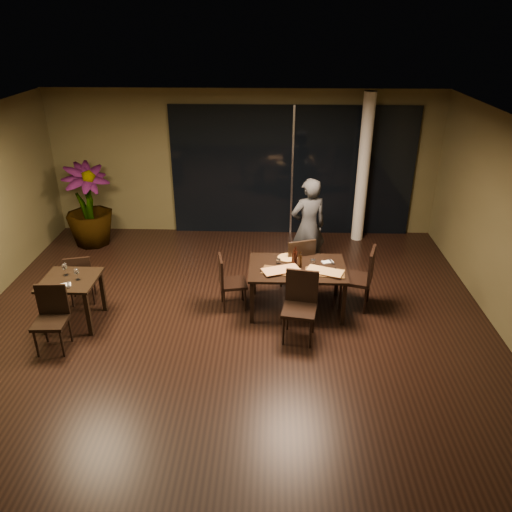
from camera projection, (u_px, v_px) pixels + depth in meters
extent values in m
plane|color=black|center=(230.00, 336.00, 7.38)|extent=(8.00, 8.00, 0.00)
cube|color=#4C4628|center=(244.00, 163.00, 10.37)|extent=(8.00, 0.10, 3.00)
cube|color=silver|center=(225.00, 130.00, 6.06)|extent=(8.00, 8.00, 0.04)
cube|color=black|center=(292.00, 172.00, 10.32)|extent=(5.00, 0.06, 2.70)
cylinder|color=silver|center=(363.00, 170.00, 9.93)|extent=(0.24, 0.24, 3.00)
cube|color=black|center=(297.00, 268.00, 7.75)|extent=(1.50, 1.00, 0.04)
cube|color=black|center=(252.00, 303.00, 7.54)|extent=(0.06, 0.06, 0.71)
cube|color=black|center=(344.00, 304.00, 7.50)|extent=(0.06, 0.06, 0.71)
cube|color=black|center=(254.00, 275.00, 8.33)|extent=(0.06, 0.06, 0.71)
cube|color=black|center=(337.00, 277.00, 8.29)|extent=(0.06, 0.06, 0.71)
cube|color=black|center=(70.00, 280.00, 7.40)|extent=(0.80, 0.80, 0.04)
cube|color=black|center=(42.00, 313.00, 7.27)|extent=(0.06, 0.06, 0.71)
cube|color=black|center=(88.00, 314.00, 7.25)|extent=(0.06, 0.06, 0.71)
cube|color=black|center=(60.00, 290.00, 7.88)|extent=(0.06, 0.06, 0.71)
cube|color=black|center=(103.00, 291.00, 7.86)|extent=(0.06, 0.06, 0.71)
cube|color=black|center=(296.00, 265.00, 8.40)|extent=(0.60, 0.60, 0.05)
cylinder|color=black|center=(302.00, 271.00, 8.72)|extent=(0.04, 0.04, 0.48)
cylinder|color=black|center=(281.00, 274.00, 8.62)|extent=(0.04, 0.04, 0.48)
cylinder|color=black|center=(310.00, 281.00, 8.39)|extent=(0.04, 0.04, 0.48)
cylinder|color=black|center=(289.00, 284.00, 8.29)|extent=(0.04, 0.04, 0.48)
cube|color=black|center=(302.00, 256.00, 8.10)|extent=(0.46, 0.20, 0.53)
cube|color=black|center=(299.00, 310.00, 7.11)|extent=(0.55, 0.55, 0.05)
cylinder|color=black|center=(283.00, 330.00, 7.08)|extent=(0.04, 0.04, 0.48)
cylinder|color=black|center=(311.00, 334.00, 7.01)|extent=(0.04, 0.04, 0.48)
cylinder|color=black|center=(287.00, 316.00, 7.42)|extent=(0.04, 0.04, 0.48)
cylinder|color=black|center=(313.00, 319.00, 7.35)|extent=(0.04, 0.04, 0.48)
cube|color=black|center=(302.00, 287.00, 7.18)|extent=(0.47, 0.12, 0.54)
cube|color=black|center=(233.00, 283.00, 7.94)|extent=(0.49, 0.49, 0.05)
cylinder|color=black|center=(245.00, 299.00, 7.91)|extent=(0.03, 0.03, 0.42)
cylinder|color=black|center=(242.00, 289.00, 8.21)|extent=(0.03, 0.03, 0.42)
cylinder|color=black|center=(224.00, 301.00, 7.86)|extent=(0.03, 0.03, 0.42)
cylinder|color=black|center=(222.00, 291.00, 8.16)|extent=(0.03, 0.03, 0.42)
cube|color=black|center=(221.00, 271.00, 7.81)|extent=(0.12, 0.41, 0.47)
cube|color=black|center=(356.00, 279.00, 7.94)|extent=(0.60, 0.60, 0.05)
cylinder|color=black|center=(345.00, 285.00, 8.27)|extent=(0.04, 0.04, 0.49)
cylinder|color=black|center=(340.00, 296.00, 7.94)|extent=(0.04, 0.04, 0.49)
cylinder|color=black|center=(368.00, 289.00, 8.15)|extent=(0.04, 0.04, 0.49)
cylinder|color=black|center=(365.00, 300.00, 7.82)|extent=(0.04, 0.04, 0.49)
cube|color=black|center=(371.00, 266.00, 7.75)|extent=(0.18, 0.47, 0.54)
cube|color=black|center=(81.00, 278.00, 8.11)|extent=(0.50, 0.50, 0.05)
cylinder|color=black|center=(94.00, 284.00, 8.38)|extent=(0.03, 0.03, 0.41)
cylinder|color=black|center=(74.00, 286.00, 8.31)|extent=(0.03, 0.03, 0.41)
cylinder|color=black|center=(93.00, 293.00, 8.09)|extent=(0.03, 0.03, 0.41)
cylinder|color=black|center=(72.00, 296.00, 8.02)|extent=(0.03, 0.03, 0.41)
cube|color=black|center=(78.00, 271.00, 7.85)|extent=(0.40, 0.14, 0.46)
cube|color=black|center=(51.00, 322.00, 6.90)|extent=(0.46, 0.46, 0.05)
cylinder|color=black|center=(36.00, 343.00, 6.83)|extent=(0.04, 0.04, 0.44)
cylinder|color=black|center=(62.00, 343.00, 6.84)|extent=(0.04, 0.04, 0.44)
cylinder|color=black|center=(45.00, 329.00, 7.15)|extent=(0.04, 0.04, 0.44)
cylinder|color=black|center=(70.00, 328.00, 7.16)|extent=(0.04, 0.04, 0.44)
cube|color=black|center=(52.00, 300.00, 6.97)|extent=(0.44, 0.06, 0.49)
imported|color=#2A2C2F|center=(308.00, 227.00, 8.82)|extent=(0.70, 0.58, 1.79)
imported|color=#22501A|center=(88.00, 205.00, 9.99)|extent=(1.29, 1.29, 1.67)
cube|color=#482E17|center=(281.00, 271.00, 7.60)|extent=(0.62, 0.39, 0.01)
cube|color=#472F16|center=(325.00, 272.00, 7.56)|extent=(0.64, 0.39, 0.01)
cylinder|color=#AB3713|center=(287.00, 258.00, 8.02)|extent=(0.31, 0.31, 0.01)
cylinder|color=white|center=(279.00, 261.00, 7.83)|extent=(0.07, 0.07, 0.08)
cylinder|color=white|center=(313.00, 262.00, 7.78)|extent=(0.08, 0.08, 0.09)
cube|color=white|center=(331.00, 271.00, 7.61)|extent=(0.19, 0.11, 0.01)
cube|color=white|center=(328.00, 262.00, 7.88)|extent=(0.20, 0.15, 0.01)
cube|color=white|center=(64.00, 285.00, 7.21)|extent=(0.21, 0.17, 0.01)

